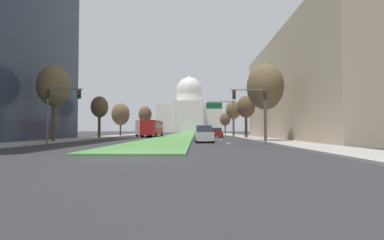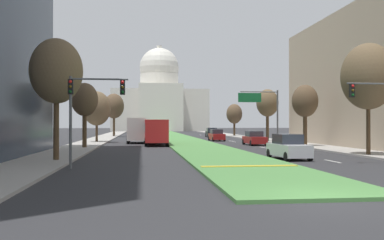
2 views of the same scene
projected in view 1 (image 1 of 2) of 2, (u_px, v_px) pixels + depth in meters
ground_plane at (184, 134)px, 81.67m from camera, size 296.01×296.01×0.00m
grass_median at (183, 135)px, 74.95m from camera, size 6.08×121.09×0.14m
median_curb_nose at (155, 144)px, 24.65m from camera, size 5.47×0.50×0.04m
lane_dashes_right at (212, 136)px, 56.72m from camera, size 0.16×67.21×0.01m
sidewalk_left at (129, 135)px, 68.41m from camera, size 4.00×121.09×0.15m
sidewalk_right at (234, 135)px, 68.04m from camera, size 4.00×121.09×0.15m
midrise_block_right at (335, 88)px, 40.01m from camera, size 16.99×37.38×14.42m
capitol_building at (189, 112)px, 148.46m from camera, size 31.92×24.81×29.45m
traffic_light_near_left at (57, 103)px, 26.08m from camera, size 3.34×0.35×5.20m
traffic_light_near_right at (256, 103)px, 26.58m from camera, size 3.34×0.35×5.20m
overhead_guide_sign at (224, 111)px, 50.73m from camera, size 4.91×0.20×6.50m
street_tree_left_near at (54, 86)px, 30.64m from camera, size 3.45×3.45×8.17m
street_tree_right_near at (265, 87)px, 32.27m from camera, size 4.09×4.09×8.73m
street_tree_left_mid at (99, 107)px, 45.24m from camera, size 2.67×2.67×6.61m
street_tree_right_mid at (246, 107)px, 45.24m from camera, size 2.79×2.79×6.70m
street_tree_left_far at (121, 114)px, 58.62m from camera, size 3.60×3.60×6.76m
street_tree_right_far at (233, 110)px, 57.94m from camera, size 3.00×3.00×7.21m
street_tree_left_distant at (145, 114)px, 83.00m from camera, size 3.76×3.76×8.16m
street_tree_right_distant at (225, 119)px, 82.58m from camera, size 3.07×3.07×6.32m
sedan_lead_stopped at (204, 135)px, 30.59m from camera, size 2.01×4.45×1.78m
sedan_midblock at (216, 133)px, 49.67m from camera, size 2.02×4.25×1.64m
sedan_distant at (202, 132)px, 62.01m from camera, size 1.89×4.25×1.69m
sedan_far_horizon at (208, 132)px, 79.02m from camera, size 2.17×4.74×1.73m
box_truck_delivery at (144, 128)px, 56.58m from camera, size 2.40×6.40×3.20m
city_bus at (153, 127)px, 52.21m from camera, size 2.62×11.00×2.95m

